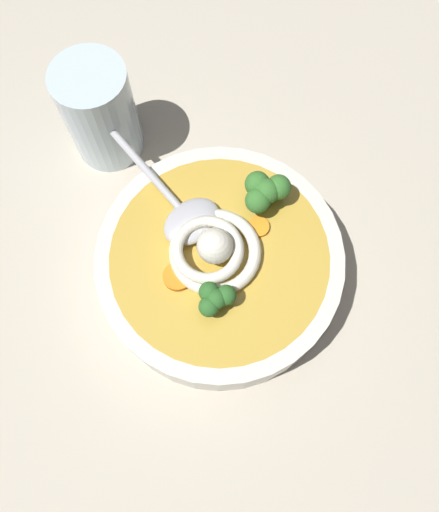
% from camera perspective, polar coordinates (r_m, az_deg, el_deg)
% --- Properties ---
extents(table_slab, '(1.23, 1.23, 0.03)m').
position_cam_1_polar(table_slab, '(0.58, 3.93, -1.14)').
color(table_slab, '#BCB29E').
rests_on(table_slab, ground).
extents(soup_bowl, '(0.25, 0.25, 0.07)m').
position_cam_1_polar(soup_bowl, '(0.52, -0.00, -1.17)').
color(soup_bowl, silver).
rests_on(soup_bowl, table_slab).
extents(noodle_pile, '(0.10, 0.10, 0.04)m').
position_cam_1_polar(noodle_pile, '(0.48, -0.73, 0.70)').
color(noodle_pile, silver).
rests_on(noodle_pile, soup_bowl).
extents(soup_spoon, '(0.06, 0.17, 0.02)m').
position_cam_1_polar(soup_spoon, '(0.50, -4.15, 5.02)').
color(soup_spoon, '#B7B7BC').
rests_on(soup_spoon, soup_bowl).
extents(broccoli_floret_near_spoon, '(0.05, 0.04, 0.04)m').
position_cam_1_polar(broccoli_floret_near_spoon, '(0.49, 5.16, 7.30)').
color(broccoli_floret_near_spoon, '#7A9E60').
rests_on(broccoli_floret_near_spoon, soup_bowl).
extents(broccoli_floret_right, '(0.04, 0.03, 0.03)m').
position_cam_1_polar(broccoli_floret_right, '(0.46, -0.49, -4.78)').
color(broccoli_floret_right, '#7A9E60').
rests_on(broccoli_floret_right, soup_bowl).
extents(carrot_slice_left, '(0.02, 0.02, 0.00)m').
position_cam_1_polar(carrot_slice_left, '(0.50, 4.42, 3.29)').
color(carrot_slice_left, orange).
rests_on(carrot_slice_left, soup_bowl).
extents(carrot_slice_rear, '(0.03, 0.03, 0.01)m').
position_cam_1_polar(carrot_slice_rear, '(0.48, -4.75, -2.34)').
color(carrot_slice_rear, orange).
rests_on(carrot_slice_rear, soup_bowl).
extents(drinking_glass, '(0.08, 0.08, 0.12)m').
position_cam_1_polar(drinking_glass, '(0.59, -13.32, 15.45)').
color(drinking_glass, silver).
rests_on(drinking_glass, table_slab).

